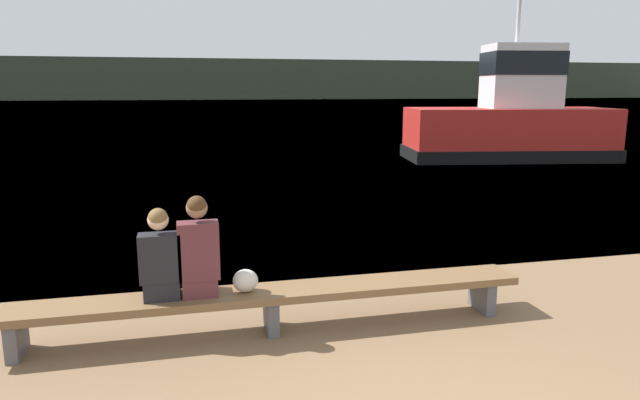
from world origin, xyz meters
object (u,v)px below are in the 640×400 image
bench_main (271,298)px  shopping_bag (245,281)px  tugboat_red (511,124)px  person_right (199,252)px  person_left (160,260)px

bench_main → shopping_bag: bearing=179.4°
bench_main → tugboat_red: tugboat_red is taller
shopping_bag → bench_main: bearing=-0.6°
person_right → tugboat_red: tugboat_red is taller
bench_main → person_left: size_ratio=5.88×
person_left → person_right: (0.38, -0.00, 0.06)m
person_right → tugboat_red: bearing=48.3°
bench_main → person_right: size_ratio=5.28×
person_left → tugboat_red: bearing=47.4°
bench_main → person_right: (-0.74, -0.00, 0.56)m
tugboat_red → person_left: bearing=147.1°
bench_main → shopping_bag: (-0.27, 0.00, 0.21)m
tugboat_red → bench_main: bearing=149.9°
bench_main → shopping_bag: 0.34m
shopping_bag → tugboat_red: tugboat_red is taller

